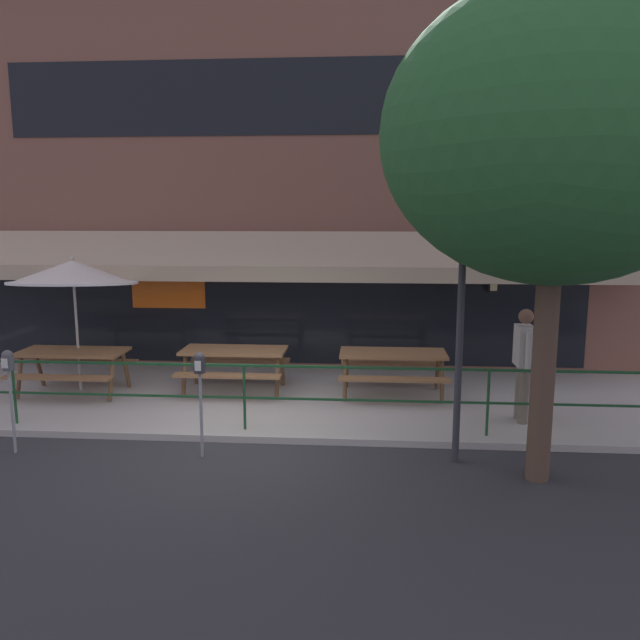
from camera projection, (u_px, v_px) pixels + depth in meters
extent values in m
plane|color=#2D2D30|center=(241.00, 443.00, 8.77)|extent=(120.00, 120.00, 0.00)
cube|color=#ADA89E|center=(264.00, 398.00, 10.73)|extent=(15.00, 4.00, 0.10)
cube|color=brown|center=(280.00, 186.00, 12.32)|extent=(15.00, 0.50, 7.45)
cube|color=black|center=(277.00, 97.00, 11.78)|extent=(10.50, 0.02, 1.40)
cube|color=black|center=(279.00, 307.00, 12.46)|extent=(12.00, 0.02, 2.30)
cube|color=orange|center=(168.00, 291.00, 12.56)|extent=(1.50, 0.02, 0.70)
cube|color=tan|center=(275.00, 251.00, 11.74)|extent=(13.80, 0.92, 0.70)
cube|color=tan|center=(271.00, 274.00, 11.30)|extent=(13.80, 0.08, 0.28)
cube|color=black|center=(492.00, 275.00, 11.92)|extent=(0.04, 0.28, 0.04)
cube|color=black|center=(493.00, 285.00, 11.81)|extent=(0.18, 0.18, 0.28)
cube|color=beige|center=(493.00, 285.00, 11.81)|extent=(0.13, 0.19, 0.20)
cylinder|color=#194723|center=(14.00, 393.00, 9.22)|extent=(0.04, 0.04, 0.95)
cylinder|color=#194723|center=(244.00, 398.00, 8.97)|extent=(0.04, 0.04, 0.95)
cylinder|color=#194723|center=(488.00, 403.00, 8.71)|extent=(0.04, 0.04, 0.95)
cube|color=#194723|center=(244.00, 366.00, 8.89)|extent=(13.80, 0.04, 0.04)
cube|color=#194723|center=(244.00, 398.00, 8.97)|extent=(13.80, 0.03, 0.03)
cube|color=brown|center=(72.00, 352.00, 10.72)|extent=(1.80, 0.80, 0.05)
cube|color=brown|center=(57.00, 377.00, 10.20)|extent=(1.80, 0.26, 0.04)
cube|color=brown|center=(88.00, 361.00, 11.34)|extent=(1.80, 0.26, 0.04)
cylinder|color=brown|center=(111.00, 378.00, 10.41)|extent=(0.07, 0.30, 0.73)
cylinder|color=brown|center=(126.00, 369.00, 11.04)|extent=(0.07, 0.30, 0.73)
cylinder|color=brown|center=(19.00, 377.00, 10.53)|extent=(0.07, 0.30, 0.73)
cylinder|color=brown|center=(39.00, 367.00, 11.15)|extent=(0.07, 0.30, 0.73)
cube|color=brown|center=(234.00, 350.00, 10.83)|extent=(1.80, 0.80, 0.05)
cube|color=brown|center=(227.00, 376.00, 10.31)|extent=(1.80, 0.26, 0.04)
cube|color=brown|center=(241.00, 359.00, 11.45)|extent=(1.80, 0.26, 0.04)
cylinder|color=brown|center=(277.00, 377.00, 10.52)|extent=(0.07, 0.30, 0.73)
cylinder|color=brown|center=(282.00, 367.00, 11.15)|extent=(0.07, 0.30, 0.73)
cylinder|color=brown|center=(184.00, 375.00, 10.64)|extent=(0.07, 0.30, 0.73)
cylinder|color=brown|center=(195.00, 366.00, 11.27)|extent=(0.07, 0.30, 0.73)
cube|color=brown|center=(393.00, 353.00, 10.61)|extent=(1.80, 0.80, 0.05)
cube|color=brown|center=(394.00, 379.00, 10.09)|extent=(1.80, 0.26, 0.04)
cube|color=brown|center=(391.00, 362.00, 11.23)|extent=(1.80, 0.26, 0.04)
cylinder|color=brown|center=(442.00, 380.00, 10.30)|extent=(0.07, 0.30, 0.73)
cylinder|color=brown|center=(438.00, 371.00, 10.93)|extent=(0.07, 0.30, 0.73)
cylinder|color=brown|center=(345.00, 378.00, 10.42)|extent=(0.07, 0.30, 0.73)
cylinder|color=brown|center=(346.00, 369.00, 11.04)|extent=(0.07, 0.30, 0.73)
cylinder|color=#B7B2A8|center=(77.00, 326.00, 10.86)|extent=(0.04, 0.04, 2.30)
cone|color=silver|center=(73.00, 272.00, 10.70)|extent=(2.10, 2.12, 0.55)
cylinder|color=white|center=(74.00, 283.00, 10.74)|extent=(2.14, 2.14, 0.20)
sphere|color=#B7B2A8|center=(72.00, 258.00, 10.66)|extent=(0.07, 0.07, 0.07)
cylinder|color=#665B4C|center=(524.00, 395.00, 9.24)|extent=(0.15, 0.15, 0.86)
cylinder|color=#665B4C|center=(520.00, 391.00, 9.44)|extent=(0.15, 0.15, 0.86)
cube|color=#B2ADA3|center=(525.00, 346.00, 9.21)|extent=(0.24, 0.40, 0.60)
cylinder|color=#B2ADA3|center=(529.00, 352.00, 8.96)|extent=(0.10, 0.10, 0.54)
cylinder|color=#B2ADA3|center=(520.00, 344.00, 9.47)|extent=(0.10, 0.10, 0.54)
sphere|color=brown|center=(526.00, 316.00, 9.14)|extent=(0.22, 0.22, 0.22)
cylinder|color=gray|center=(12.00, 412.00, 8.32)|extent=(0.04, 0.04, 1.15)
cylinder|color=#4C4C51|center=(8.00, 363.00, 8.21)|extent=(0.15, 0.15, 0.20)
sphere|color=#4C4C51|center=(7.00, 355.00, 8.19)|extent=(0.14, 0.14, 0.14)
cube|color=silver|center=(4.00, 363.00, 8.13)|extent=(0.08, 0.01, 0.13)
cylinder|color=gray|center=(201.00, 415.00, 8.19)|extent=(0.04, 0.04, 1.15)
cylinder|color=#2D2D33|center=(199.00, 365.00, 8.08)|extent=(0.15, 0.15, 0.20)
sphere|color=#2D2D33|center=(199.00, 358.00, 8.06)|extent=(0.14, 0.14, 0.14)
cube|color=silver|center=(198.00, 366.00, 7.99)|extent=(0.08, 0.01, 0.13)
cylinder|color=#2D2D33|center=(461.00, 298.00, 7.75)|extent=(0.09, 0.09, 4.32)
cube|color=blue|center=(464.00, 220.00, 7.57)|extent=(0.28, 0.02, 0.40)
cylinder|color=brown|center=(543.00, 368.00, 7.37)|extent=(0.28, 0.28, 2.77)
ellipsoid|color=#28602D|center=(558.00, 134.00, 6.92)|extent=(3.97, 3.57, 3.37)
ellipsoid|color=#28602D|center=(638.00, 6.00, 6.28)|extent=(2.38, 2.18, 2.18)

